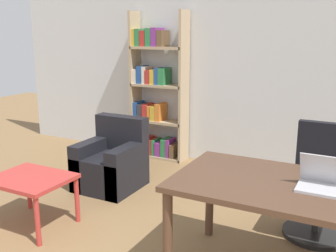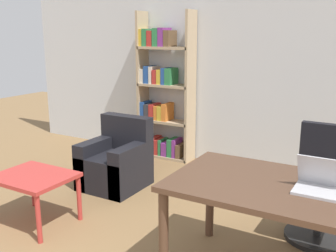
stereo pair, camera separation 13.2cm
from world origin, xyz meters
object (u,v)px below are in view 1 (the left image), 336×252
at_px(armchair, 112,164).
at_px(office_chair, 320,186).
at_px(desk, 314,200).
at_px(side_table_blue, 31,184).
at_px(bookshelf, 155,96).
at_px(laptop, 325,182).

bearing_deg(armchair, office_chair, -0.88).
distance_m(desk, armchair, 2.50).
height_order(office_chair, armchair, office_chair).
relative_size(side_table_blue, armchair, 0.87).
bearing_deg(bookshelf, side_table_blue, -89.46).
relative_size(armchair, bookshelf, 0.39).
bearing_deg(office_chair, desk, -86.66).
distance_m(side_table_blue, armchair, 1.12).
relative_size(desk, office_chair, 1.93).
distance_m(laptop, office_chair, 0.94).
xyz_separation_m(office_chair, side_table_blue, (-2.34, -1.07, -0.03)).
relative_size(laptop, bookshelf, 0.16).
distance_m(office_chair, bookshelf, 2.73).
relative_size(desk, laptop, 5.68).
xyz_separation_m(desk, armchair, (-2.30, 0.90, -0.39)).
bearing_deg(armchair, laptop, -20.77).
bearing_deg(desk, side_table_blue, -175.17).
bearing_deg(laptop, armchair, 159.23).
xyz_separation_m(desk, office_chair, (-0.05, 0.87, -0.22)).
xyz_separation_m(desk, bookshelf, (-2.42, 2.15, 0.22)).
height_order(laptop, office_chair, office_chair).
relative_size(laptop, armchair, 0.42).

